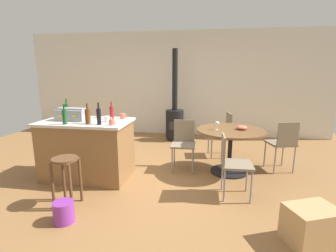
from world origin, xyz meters
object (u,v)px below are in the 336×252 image
wooden_stool (66,171)px  cup_0 (107,119)px  wood_stove (175,118)px  plastic_bucket (64,212)px  cardboard_box (311,225)px  bottle_1 (67,110)px  bottle_3 (112,113)px  toolbox (72,114)px  dining_table (230,140)px  kitchen_island (87,149)px  bottle_5 (88,116)px  folding_chair_left (184,141)px  folding_chair_far (223,130)px  bottle_0 (65,116)px  cup_1 (123,116)px  folding_chair_right (232,161)px  bottle_4 (99,116)px  wine_glass (217,123)px  cup_2 (112,122)px  serving_bowl (242,127)px  folding_chair_near (283,142)px

wooden_stool → cup_0: cup_0 is taller
wood_stove → plastic_bucket: 3.79m
wood_stove → cardboard_box: bearing=-62.7°
bottle_1 → bottle_3: bearing=-5.1°
wood_stove → toolbox: size_ratio=4.86×
cardboard_box → dining_table: bearing=111.2°
dining_table → kitchen_island: bearing=-165.7°
bottle_3 → bottle_5: bottle_5 is taller
kitchen_island → bottle_1: bearing=152.4°
folding_chair_left → bottle_5: bearing=-148.0°
folding_chair_far → bottle_0: bottle_0 is taller
folding_chair_far → cup_0: (-1.80, -1.43, 0.45)m
cup_1 → bottle_3: bearing=-148.9°
folding_chair_left → wood_stove: (-0.41, 1.85, 0.05)m
folding_chair_left → cup_1: cup_1 is taller
dining_table → plastic_bucket: size_ratio=4.55×
kitchen_island → folding_chair_right: kitchen_island is taller
bottle_4 → wine_glass: 1.86m
bottle_0 → wine_glass: size_ratio=2.06×
folding_chair_left → wood_stove: bearing=102.6°
bottle_5 → cup_1: (0.37, 0.45, -0.07)m
folding_chair_far → wine_glass: size_ratio=6.13×
cup_1 → wooden_stool: bearing=-108.5°
bottle_5 → cup_2: (0.38, -0.04, -0.07)m
wood_stove → bottle_5: (-0.90, -2.68, 0.50)m
plastic_bucket → wood_stove: bearing=78.6°
bottle_1 → plastic_bucket: 1.87m
toolbox → bottle_5: (0.37, -0.20, 0.02)m
serving_bowl → bottle_3: bearing=-167.7°
bottle_5 → cup_1: size_ratio=2.50×
cup_0 → bottle_4: bearing=-95.9°
bottle_5 → cup_0: 0.30m
dining_table → wood_stove: bearing=122.2°
toolbox → cup_2: 0.79m
folding_chair_far → plastic_bucket: (-1.85, -2.64, -0.40)m
folding_chair_far → cup_1: size_ratio=7.39×
folding_chair_right → bottle_1: bottle_1 is taller
folding_chair_near → bottle_5: bearing=-162.2°
bottle_5 → plastic_bucket: size_ratio=1.21×
wine_glass → bottle_5: bearing=-159.0°
folding_chair_right → serving_bowl: (0.22, 0.89, 0.27)m
wooden_stool → bottle_1: (-0.59, 1.09, 0.59)m
bottle_1 → bottle_4: bottle_4 is taller
bottle_0 → bottle_1: bottle_1 is taller
folding_chair_far → cardboard_box: folding_chair_far is taller
wooden_stool → wood_stove: size_ratio=0.29×
folding_chair_far → bottle_3: (-1.79, -1.26, 0.51)m
folding_chair_left → cup_1: (-0.95, -0.37, 0.47)m
bottle_0 → bottle_3: (0.53, 0.45, -0.00)m
dining_table → bottle_1: bearing=-172.7°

